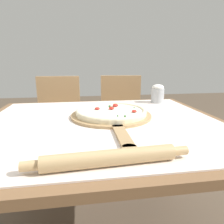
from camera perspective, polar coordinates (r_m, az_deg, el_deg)
name	(u,v)px	position (r m, az deg, el deg)	size (l,w,h in m)	color
dining_table	(103,143)	(0.97, -2.52, -8.89)	(1.16, 1.02, 0.74)	brown
towel_cloth	(103,121)	(0.93, -2.60, -2.70)	(1.08, 0.94, 0.00)	silver
pizza_peel	(112,116)	(0.98, -0.07, -1.24)	(0.40, 0.62, 0.01)	tan
pizza	(111,112)	(1.00, -0.25, 0.14)	(0.35, 0.35, 0.04)	beige
rolling_pin	(110,158)	(0.54, -0.55, -12.96)	(0.45, 0.07, 0.04)	tan
chair_left	(59,119)	(1.87, -14.88, -1.87)	(0.41, 0.41, 0.88)	tan
chair_right	(121,116)	(1.89, 2.72, -1.20)	(0.43, 0.43, 0.88)	tan
flour_cup	(158,93)	(1.36, 12.89, 5.18)	(0.08, 0.08, 0.12)	#B2B7BC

